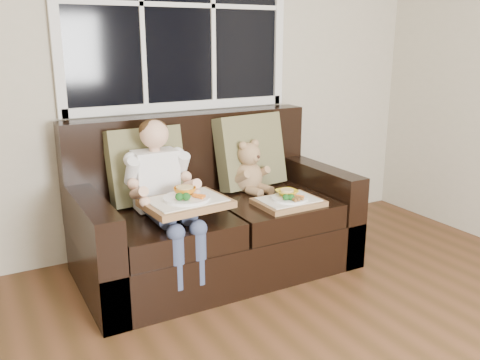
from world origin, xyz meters
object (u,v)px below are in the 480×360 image
teddy_bear (249,170)px  tray_left (186,201)px  loveseat (211,220)px  child (162,183)px  tray_right (288,200)px

teddy_bear → tray_left: (-0.61, -0.36, -0.02)m
loveseat → teddy_bear: size_ratio=4.73×
loveseat → child: size_ratio=2.03×
loveseat → teddy_bear: 0.42m
loveseat → tray_left: size_ratio=3.54×
teddy_bear → tray_right: teddy_bear is taller
loveseat → tray_right: size_ratio=4.32×
child → tray_right: 0.78m
loveseat → child: bearing=-162.3°
tray_left → tray_right: (0.67, -0.01, -0.10)m
loveseat → tray_left: 0.51m
child → teddy_bear: child is taller
teddy_bear → tray_right: size_ratio=0.91×
loveseat → teddy_bear: loveseat is taller
loveseat → tray_left: (-0.30, -0.32, 0.27)m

